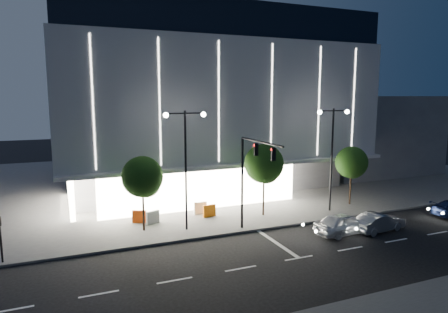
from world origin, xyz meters
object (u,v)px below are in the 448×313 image
traffic_mast (251,167)px  tree_left (143,179)px  car_lead (344,224)px  car_second (379,222)px  barrier_a (139,217)px  tree_mid (264,166)px  street_lamp_east (332,144)px  barrier_d (200,208)px  street_lamp_west (186,153)px  tree_right (352,164)px  ped_signal_far (0,234)px  barrier_c (209,211)px  barrier_b (153,217)px

traffic_mast → tree_left: size_ratio=1.24×
tree_left → car_lead: 15.09m
car_second → barrier_a: (-16.26, 8.40, -0.06)m
traffic_mast → car_lead: 8.09m
tree_mid → tree_left: bearing=-180.0°
traffic_mast → tree_left: bearing=152.2°
tree_left → car_second: (16.25, -6.52, -3.32)m
street_lamp_east → tree_left: size_ratio=1.57×
barrier_d → street_lamp_west: bearing=-122.2°
tree_right → street_lamp_west: bearing=-176.4°
ped_signal_far → barrier_c: size_ratio=2.73×
barrier_b → tree_left: bearing=-145.2°
tree_mid → barrier_d: 6.48m
street_lamp_east → car_lead: (-2.52, -5.00, -5.17)m
tree_mid → barrier_a: tree_mid is taller
tree_mid → car_second: size_ratio=1.43×
tree_mid → barrier_a: 10.82m
traffic_mast → barrier_d: (-1.72, 6.12, -4.38)m
barrier_c → ped_signal_far: bearing=-173.0°
barrier_c → traffic_mast: bearing=-82.7°
tree_left → barrier_c: bearing=13.0°
barrier_a → tree_mid: bearing=13.4°
street_lamp_east → tree_right: 3.81m
car_second → barrier_c: (-10.61, 7.82, -0.06)m
street_lamp_east → barrier_a: 17.08m
tree_right → car_second: (-2.75, -6.52, -3.18)m
barrier_b → barrier_c: bearing=-20.1°
tree_mid → barrier_d: size_ratio=5.59×
car_lead → barrier_d: bearing=40.2°
street_lamp_east → tree_right: size_ratio=1.63×
street_lamp_west → barrier_d: 6.73m
tree_right → car_second: tree_right is taller
tree_right → ped_signal_far: bearing=-174.9°
car_second → car_lead: bearing=73.4°
ped_signal_far → barrier_d: ped_signal_far is taller
ped_signal_far → tree_right: size_ratio=0.54×
tree_left → car_lead: size_ratio=1.23×
street_lamp_west → ped_signal_far: size_ratio=3.00×
street_lamp_west → barrier_c: (2.67, 2.32, -5.31)m
street_lamp_west → barrier_b: 6.15m
tree_right → barrier_a: size_ratio=5.01×
car_second → barrier_a: car_second is taller
barrier_a → street_lamp_east: bearing=13.7°
barrier_a → barrier_b: bearing=-7.0°
barrier_a → barrier_c: size_ratio=1.00×
barrier_a → car_lead: bearing=-6.4°
tree_left → barrier_a: bearing=90.1°
tree_left → car_lead: bearing=-24.1°
street_lamp_west → tree_left: street_lamp_west is taller
street_lamp_west → ped_signal_far: (-12.00, -1.50, -4.07)m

